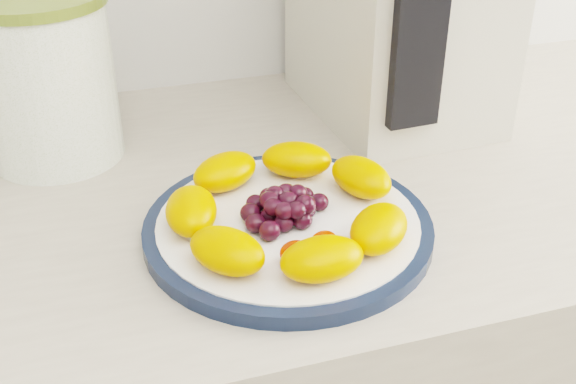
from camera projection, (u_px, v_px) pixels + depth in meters
name	position (u px, v px, depth m)	size (l,w,h in m)	color
plate_rim	(288.00, 228.00, 0.72)	(0.29, 0.29, 0.01)	#131E36
plate_face	(288.00, 227.00, 0.72)	(0.26, 0.26, 0.02)	white
canister	(47.00, 83.00, 0.83)	(0.15, 0.15, 0.18)	#527225
appliance_panel	(421.00, 12.00, 0.77)	(0.06, 0.02, 0.26)	black
fruit_plate	(287.00, 207.00, 0.71)	(0.25, 0.25, 0.04)	orange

